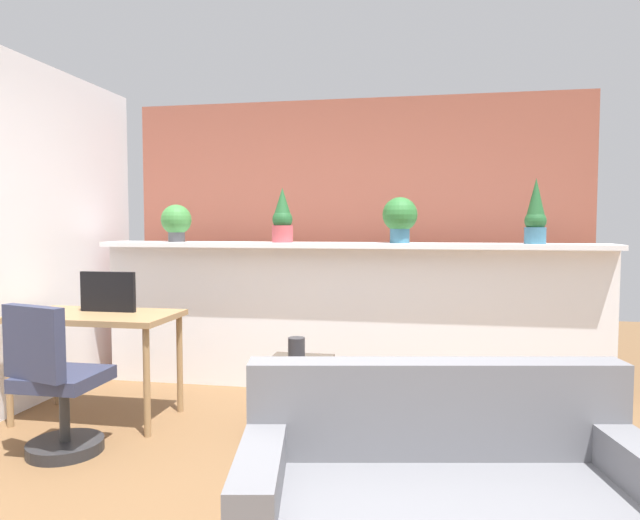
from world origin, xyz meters
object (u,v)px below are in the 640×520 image
Objects in this scene: potted_plant_1 at (282,218)px; couch at (448,512)px; potted_plant_2 at (400,217)px; potted_plant_0 at (176,221)px; tv_monitor at (108,292)px; office_chair at (56,391)px; potted_plant_3 at (536,215)px; side_cube_shelf at (299,398)px; vase_on_shelf at (296,349)px; desk at (97,325)px.

potted_plant_1 reaches higher than couch.
couch is at bearing -83.13° from potted_plant_2.
potted_plant_0 is 1.03m from tv_monitor.
potted_plant_0 is at bearing 88.55° from office_chair.
potted_plant_3 reaches higher than potted_plant_2.
potted_plant_2 is 0.89× the size of tv_monitor.
potted_plant_2 is 2.25m from tv_monitor.
potted_plant_3 is at bearing 28.21° from office_chair.
couch reaches higher than side_cube_shelf.
potted_plant_1 is 1.10× the size of tv_monitor.
potted_plant_2 reaches higher than vase_on_shelf.
tv_monitor is (-3.03, -0.87, -0.55)m from potted_plant_3.
couch is at bearing -33.59° from tv_monitor.
potted_plant_1 is 0.27× the size of couch.
side_cube_shelf is (-1.61, -1.03, -1.19)m from potted_plant_3.
desk is at bearing -139.35° from potted_plant_1.
desk is 2.70× the size of tv_monitor.
side_cube_shelf is (1.42, -0.15, -0.64)m from tv_monitor.
potted_plant_2 is (0.95, 0.01, 0.00)m from potted_plant_1.
potted_plant_1 is 1.37m from vase_on_shelf.
potted_plant_1 is at bearing 39.30° from tv_monitor.
couch is (2.34, -1.45, -0.38)m from desk.
potted_plant_3 reaches higher than potted_plant_1.
potted_plant_0 is 2.91m from potted_plant_3.
vase_on_shelf is at bearing -147.60° from potted_plant_3.
potted_plant_2 is 1.47m from vase_on_shelf.
tv_monitor is at bearing -156.46° from potted_plant_2.
office_chair is at bearing -157.42° from side_cube_shelf.
vase_on_shelf is (1.40, -0.16, -0.32)m from tv_monitor.
potted_plant_2 is at bearing 96.87° from couch.
potted_plant_1 is 2.92m from couch.
potted_plant_0 is 1.23m from desk.
office_chair is (-0.98, -1.57, -1.03)m from potted_plant_1.
potted_plant_3 is 3.42× the size of vase_on_shelf.
potted_plant_0 is 0.87× the size of potted_plant_2.
potted_plant_1 is at bearing -179.71° from potted_plant_3.
potted_plant_0 is at bearing 140.78° from vase_on_shelf.
couch is (0.88, -1.37, 0.03)m from side_cube_shelf.
tv_monitor is at bearing -163.89° from potted_plant_3.
vase_on_shelf is at bearing -71.25° from potted_plant_1.
side_cube_shelf is at bearing -6.09° from tv_monitor.
potted_plant_3 is 0.30× the size of couch.
vase_on_shelf is (-0.02, -0.01, 0.32)m from side_cube_shelf.
potted_plant_2 is 0.33× the size of desk.
side_cube_shelf is at bearing -119.93° from potted_plant_2.
office_chair is at bearing -79.25° from desk.
potted_plant_1 is 0.90× the size of side_cube_shelf.
potted_plant_1 is at bearing 109.61° from side_cube_shelf.
tv_monitor is (-2.01, -0.87, -0.53)m from potted_plant_2.
potted_plant_2 reaches higher than office_chair.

